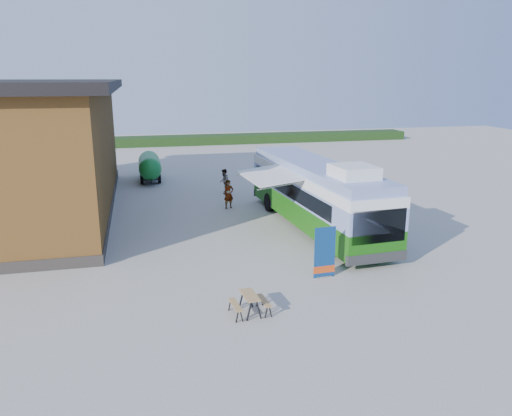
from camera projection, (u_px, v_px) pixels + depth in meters
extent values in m
plane|color=#BCB7AD|center=(253.00, 254.00, 22.39)|extent=(100.00, 100.00, 0.00)
cube|color=brown|center=(36.00, 152.00, 28.56)|extent=(8.00, 20.00, 7.00)
cube|color=black|center=(28.00, 85.00, 27.60)|extent=(9.60, 21.20, 0.50)
cube|color=#332D28|center=(42.00, 207.00, 29.39)|extent=(8.10, 20.10, 0.50)
cube|color=#264419|center=(247.00, 139.00, 59.79)|extent=(40.00, 3.00, 1.00)
cube|color=#1F7613|center=(314.00, 209.00, 26.16)|extent=(3.54, 13.02, 1.18)
cube|color=#8194CA|center=(315.00, 189.00, 25.88)|extent=(3.54, 13.02, 0.97)
cube|color=black|center=(287.00, 189.00, 26.00)|extent=(0.76, 10.70, 0.75)
cube|color=black|center=(334.00, 186.00, 26.76)|extent=(0.76, 10.70, 0.75)
cube|color=white|center=(315.00, 176.00, 25.70)|extent=(3.54, 13.02, 0.48)
cube|color=#8194CA|center=(316.00, 167.00, 25.58)|extent=(3.36, 12.79, 0.43)
cube|color=white|center=(354.00, 172.00, 21.69)|extent=(1.84, 2.04, 0.54)
cube|color=black|center=(379.00, 227.00, 20.01)|extent=(2.41, 0.22, 1.39)
cube|color=#2D2D2D|center=(377.00, 258.00, 20.40)|extent=(2.74, 0.38, 0.43)
cube|color=#2D2D2D|center=(274.00, 191.00, 32.14)|extent=(2.74, 0.38, 0.43)
cylinder|color=black|center=(328.00, 245.00, 21.96)|extent=(0.39, 1.09, 1.07)
cylinder|color=black|center=(377.00, 239.00, 22.65)|extent=(0.39, 1.09, 1.07)
cylinder|color=black|center=(269.00, 202.00, 29.39)|extent=(0.39, 1.09, 1.07)
cylinder|color=black|center=(308.00, 199.00, 30.08)|extent=(0.39, 1.09, 1.07)
cube|color=white|center=(272.00, 175.00, 25.28)|extent=(2.94, 4.44, 0.33)
cube|color=#A5A8AD|center=(297.00, 170.00, 25.61)|extent=(0.46, 4.57, 0.15)
cylinder|color=#A5A8AD|center=(285.00, 184.00, 23.61)|extent=(2.76, 0.23, 0.34)
cylinder|color=#A5A8AD|center=(261.00, 171.00, 27.00)|extent=(2.76, 0.23, 0.34)
cube|color=navy|center=(325.00, 252.00, 19.51)|extent=(0.88, 0.09, 2.08)
cube|color=#D84414|center=(324.00, 269.00, 19.69)|extent=(0.90, 0.10, 0.29)
cube|color=#A5A8AD|center=(324.00, 276.00, 19.77)|extent=(0.63, 0.22, 0.06)
cylinder|color=#A5A8AD|center=(324.00, 252.00, 19.53)|extent=(0.03, 0.03, 2.08)
cube|color=tan|center=(250.00, 295.00, 16.56)|extent=(0.55, 1.12, 0.04)
cube|color=tan|center=(235.00, 305.00, 16.47)|extent=(0.32, 1.10, 0.03)
cube|color=tan|center=(264.00, 301.00, 16.78)|extent=(0.32, 1.10, 0.03)
cube|color=black|center=(249.00, 311.00, 16.18)|extent=(0.05, 0.05, 0.67)
cube|color=black|center=(259.00, 310.00, 16.28)|extent=(0.05, 0.05, 0.67)
cube|color=black|center=(241.00, 300.00, 17.01)|extent=(0.05, 0.05, 0.67)
cube|color=black|center=(250.00, 298.00, 17.11)|extent=(0.05, 0.05, 0.67)
imported|color=#999999|center=(229.00, 194.00, 29.90)|extent=(0.73, 0.58, 1.74)
imported|color=#999999|center=(224.00, 181.00, 33.75)|extent=(0.85, 0.97, 1.67)
cylinder|color=#167C2E|center=(150.00, 165.00, 37.76)|extent=(1.64, 3.62, 1.63)
sphere|color=#167C2E|center=(150.00, 169.00, 36.06)|extent=(1.63, 1.63, 1.63)
sphere|color=#167C2E|center=(149.00, 161.00, 39.47)|extent=(1.63, 1.63, 1.63)
cube|color=black|center=(150.00, 174.00, 37.95)|extent=(1.10, 3.80, 0.18)
cube|color=black|center=(151.00, 181.00, 35.74)|extent=(0.11, 1.09, 0.09)
cylinder|color=black|center=(142.00, 179.00, 36.82)|extent=(0.23, 0.72, 0.72)
cylinder|color=black|center=(159.00, 178.00, 37.10)|extent=(0.23, 0.72, 0.72)
cylinder|color=black|center=(141.00, 174.00, 38.86)|extent=(0.23, 0.72, 0.72)
cylinder|color=black|center=(158.00, 173.00, 39.14)|extent=(0.23, 0.72, 0.72)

